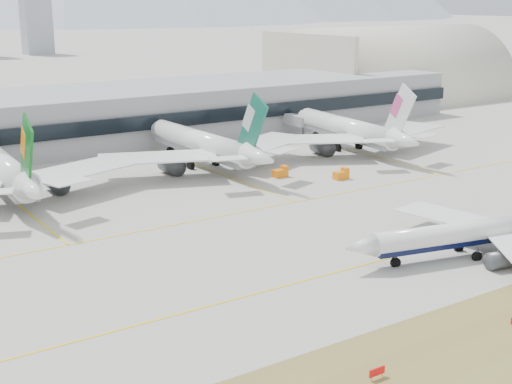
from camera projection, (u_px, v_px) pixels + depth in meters
ground at (272, 274)px, 108.49m from camera, size 3000.00×3000.00×0.00m
taxiing_airliner at (473, 233)px, 115.54m from camera, size 45.62×39.08×15.47m
widebody_eva at (6, 172)px, 148.94m from camera, size 59.08×57.84×21.08m
widebody_cathay at (205, 145)px, 175.34m from camera, size 59.63×58.18×21.25m
widebody_china_air at (351, 131)px, 195.52m from camera, size 58.56×57.61×20.98m
terminal at (37, 121)px, 198.81m from camera, size 280.00×43.10×15.00m
hangar at (390, 99)px, 299.61m from camera, size 91.00×60.00×60.00m
hold_sign_left at (377, 372)px, 78.15m from camera, size 2.20×0.15×1.35m
gse_c at (281, 173)px, 167.48m from camera, size 3.55×2.00×2.60m
gse_extra at (341, 175)px, 165.50m from camera, size 3.55×2.00×2.60m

